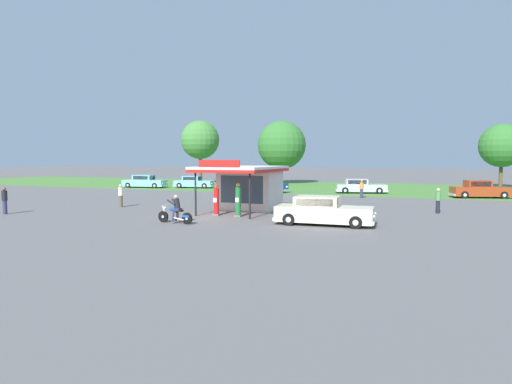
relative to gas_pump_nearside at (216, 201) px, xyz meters
name	(u,v)px	position (x,y,z in m)	size (l,w,h in m)	color
ground_plane	(205,217)	(-0.39, -0.78, -0.90)	(300.00, 300.00, 0.00)	#5B5959
grass_verge_strip	(318,187)	(-0.39, 29.22, -0.90)	(120.00, 24.00, 0.01)	#477A33
service_station_kiosk	(248,184)	(0.75, 3.42, 0.88)	(4.56, 6.74, 3.50)	silver
gas_pump_nearside	(216,201)	(0.00, 0.00, 0.00)	(0.44, 0.44, 1.97)	slate
gas_pump_offside	(238,201)	(1.51, 0.00, 0.06)	(0.44, 0.44, 2.09)	slate
motorcycle_with_rider	(175,212)	(-0.60, -3.80, -0.25)	(2.27, 0.70, 1.58)	black
featured_classic_sedan	(323,212)	(7.09, -1.29, -0.19)	(5.45, 2.19, 1.54)	beige
parked_car_back_row_centre	(360,187)	(5.96, 21.25, -0.22)	(5.50, 3.10, 1.47)	#B7B7BC
parked_car_back_row_left	(480,190)	(16.93, 19.79, -0.17)	(5.40, 3.06, 1.61)	#993819
parked_car_back_row_far_left	(194,182)	(-14.30, 22.02, -0.23)	(5.13, 2.59, 1.46)	#7AC6D1
parked_car_back_row_right	(263,185)	(-3.87, 18.74, -0.18)	(5.61, 3.19, 1.57)	#19479E
parked_car_back_row_far_right	(144,182)	(-20.21, 20.13, -0.19)	(5.67, 2.51, 1.57)	#7AC6D1
bystander_admiring_sedan	(121,195)	(-8.70, 1.57, -0.01)	(0.34, 0.34, 1.69)	brown
bystander_standing_back_lot	(438,200)	(13.04, 6.27, -0.03)	(0.34, 0.34, 1.65)	black
bystander_leaning_by_kiosk	(362,188)	(6.86, 15.69, -0.03)	(0.34, 0.34, 1.65)	#2D3351
bystander_chatting_near_pumps	(5,200)	(-12.94, -4.51, 0.03)	(0.34, 0.34, 1.76)	#2D3351
tree_oak_far_right	(503,146)	(20.94, 35.43, 4.22)	(5.28, 5.28, 7.84)	brown
tree_oak_right	(282,145)	(-7.13, 34.85, 4.67)	(6.96, 6.96, 9.06)	brown
tree_oak_distant_spare	(199,140)	(-18.37, 30.82, 5.34)	(5.56, 5.56, 9.12)	brown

